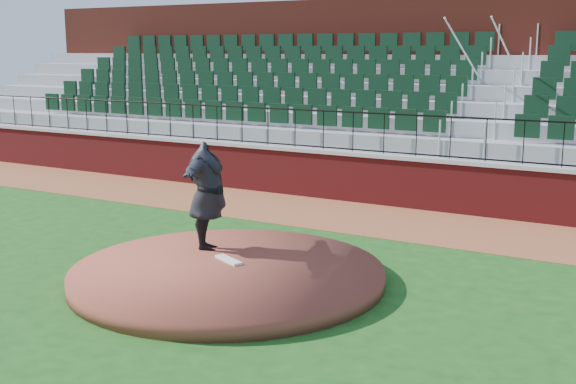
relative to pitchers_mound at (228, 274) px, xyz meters
name	(u,v)px	position (x,y,z in m)	size (l,w,h in m)	color
ground	(244,282)	(0.24, 0.11, -0.12)	(90.00, 90.00, 0.00)	#184B15
warning_track	(372,218)	(0.24, 5.51, -0.12)	(34.00, 3.20, 0.01)	brown
field_wall	(399,183)	(0.24, 7.11, 0.47)	(34.00, 0.35, 1.20)	maroon
wall_cap	(399,157)	(0.24, 7.11, 1.12)	(34.00, 0.45, 0.10)	#B7B7B7
wall_railing	(400,135)	(0.24, 7.11, 1.67)	(34.00, 0.05, 1.00)	black
seating_stands	(437,107)	(0.24, 9.83, 2.18)	(34.00, 5.10, 4.60)	gray
concourse_wall	(467,86)	(0.24, 12.63, 2.62)	(34.00, 0.50, 5.50)	maroon
pitchers_mound	(228,274)	(0.00, 0.00, 0.00)	(5.31, 5.31, 0.25)	brown
pitching_rubber	(228,260)	(-0.20, 0.31, 0.15)	(0.67, 0.17, 0.04)	white
pitcher	(207,196)	(-0.99, 0.79, 1.12)	(2.45, 0.67, 1.99)	black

